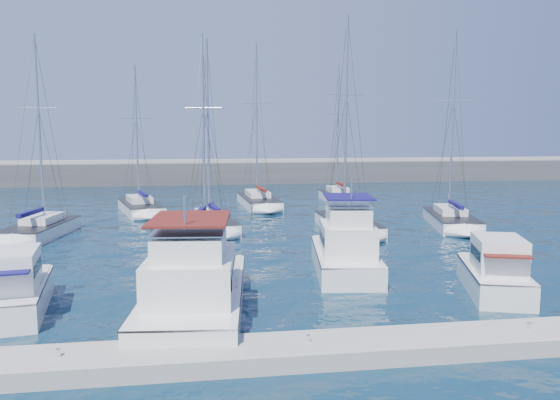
{
  "coord_description": "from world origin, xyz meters",
  "views": [
    {
      "loc": [
        -3.5,
        -28.19,
        7.64
      ],
      "look_at": [
        1.8,
        7.72,
        3.0
      ],
      "focal_mm": 35.0,
      "sensor_mm": 36.0,
      "label": 1
    }
  ],
  "objects": [
    {
      "name": "breakwater",
      "position": [
        0.0,
        52.0,
        1.05
      ],
      "size": [
        160.0,
        6.0,
        4.45
      ],
      "color": "#424244",
      "rests_on": "ground"
    },
    {
      "name": "motor_yacht_stbd_outer",
      "position": [
        10.13,
        -5.02,
        0.94
      ],
      "size": [
        4.12,
        6.39,
        3.2
      ],
      "rotation": [
        0.0,
        0.0,
        -0.3
      ],
      "color": "silver",
      "rests_on": "ground"
    },
    {
      "name": "sailboat_mid_c",
      "position": [
        -2.71,
        13.31,
        0.54
      ],
      "size": [
        4.18,
        7.81,
        14.82
      ],
      "rotation": [
        0.0,
        0.0,
        0.17
      ],
      "color": "silver",
      "rests_on": "ground"
    },
    {
      "name": "dock_cleat_near_stbd",
      "position": [
        8.0,
        -11.0,
        0.72
      ],
      "size": [
        0.16,
        0.16,
        0.25
      ],
      "primitive_type": "cylinder",
      "color": "silver",
      "rests_on": "dock"
    },
    {
      "name": "sailboat_back_a",
      "position": [
        -9.04,
        23.54,
        0.51
      ],
      "size": [
        5.24,
        9.1,
        14.0
      ],
      "rotation": [
        0.0,
        0.0,
        0.27
      ],
      "color": "silver",
      "rests_on": "ground"
    },
    {
      "name": "dock_cleat_centre",
      "position": [
        0.0,
        -11.0,
        0.72
      ],
      "size": [
        0.16,
        0.16,
        0.25
      ],
      "primitive_type": "cylinder",
      "color": "silver",
      "rests_on": "dock"
    },
    {
      "name": "motor_yacht_stbd_inner",
      "position": [
        4.17,
        -0.37,
        1.13
      ],
      "size": [
        4.3,
        8.29,
        4.69
      ],
      "rotation": [
        0.0,
        0.0,
        -0.14
      ],
      "color": "silver",
      "rests_on": "ground"
    },
    {
      "name": "sailboat_back_b",
      "position": [
        2.33,
        26.3,
        0.53
      ],
      "size": [
        3.79,
        9.77,
        16.61
      ],
      "rotation": [
        0.0,
        0.0,
        0.07
      ],
      "color": "silver",
      "rests_on": "ground"
    },
    {
      "name": "ground",
      "position": [
        0.0,
        0.0,
        0.0
      ],
      "size": [
        220.0,
        220.0,
        0.0
      ],
      "primitive_type": "plane",
      "color": "black",
      "rests_on": "ground"
    },
    {
      "name": "sailboat_mid_b",
      "position": [
        -3.32,
        11.57,
        0.53
      ],
      "size": [
        4.48,
        7.81,
        14.84
      ],
      "rotation": [
        0.0,
        0.0,
        -0.2
      ],
      "color": "silver",
      "rests_on": "ground"
    },
    {
      "name": "sailboat_mid_e",
      "position": [
        16.41,
        12.58,
        0.53
      ],
      "size": [
        5.02,
        9.24,
        15.98
      ],
      "rotation": [
        0.0,
        0.0,
        -0.23
      ],
      "color": "silver",
      "rests_on": "ground"
    },
    {
      "name": "sailboat_back_c",
      "position": [
        11.37,
        29.11,
        0.54
      ],
      "size": [
        3.26,
        7.38,
        14.98
      ],
      "rotation": [
        0.0,
        0.0,
        -0.03
      ],
      "color": "silver",
      "rests_on": "ground"
    },
    {
      "name": "sailboat_mid_d",
      "position": [
        7.63,
        11.79,
        0.53
      ],
      "size": [
        3.33,
        8.91,
        16.6
      ],
      "rotation": [
        0.0,
        0.0,
        0.02
      ],
      "color": "silver",
      "rests_on": "ground"
    },
    {
      "name": "dock",
      "position": [
        0.0,
        -11.0,
        0.3
      ],
      "size": [
        40.0,
        2.2,
        0.6
      ],
      "primitive_type": "cube",
      "color": "gray",
      "rests_on": "ground"
    },
    {
      "name": "motor_yacht_port_outer",
      "position": [
        -11.28,
        -4.68,
        0.94
      ],
      "size": [
        3.36,
        6.49,
        3.2
      ],
      "rotation": [
        0.0,
        0.0,
        0.15
      ],
      "color": "silver",
      "rests_on": "ground"
    },
    {
      "name": "sailboat_mid_a",
      "position": [
        -15.02,
        12.81,
        0.53
      ],
      "size": [
        4.28,
        8.17,
        14.79
      ],
      "rotation": [
        0.0,
        0.0,
        -0.16
      ],
      "color": "silver",
      "rests_on": "ground"
    },
    {
      "name": "motor_yacht_port_inner",
      "position": [
        -3.81,
        -6.11,
        1.13
      ],
      "size": [
        4.97,
        10.88,
        4.69
      ],
      "rotation": [
        0.0,
        0.0,
        -0.1
      ],
      "color": "silver",
      "rests_on": "ground"
    },
    {
      "name": "dock_cleat_near_port",
      "position": [
        -8.0,
        -11.0,
        0.72
      ],
      "size": [
        0.16,
        0.16,
        0.25
      ],
      "primitive_type": "cylinder",
      "color": "silver",
      "rests_on": "dock"
    }
  ]
}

